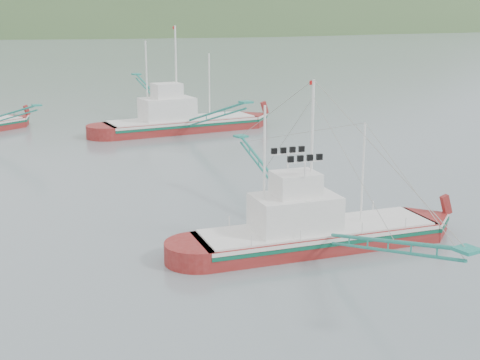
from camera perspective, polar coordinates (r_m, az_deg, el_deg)
ground at (r=32.66m, az=5.62°, el=-7.66°), size 1200.00×1200.00×0.00m
main_boat at (r=35.22m, az=6.41°, el=-3.09°), size 13.44×23.27×9.54m
bg_boat_right at (r=69.40m, az=-5.17°, el=5.43°), size 16.07×28.53×11.57m
headland_right at (r=522.58m, az=-2.26°, el=12.90°), size 684.00×432.00×306.00m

